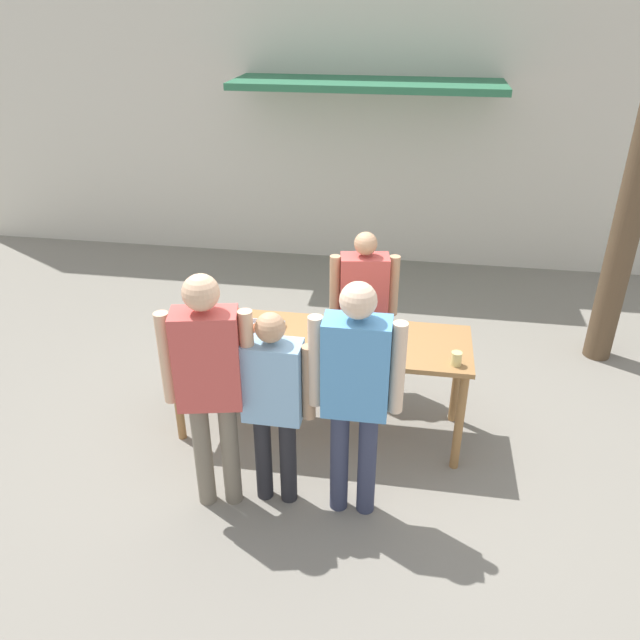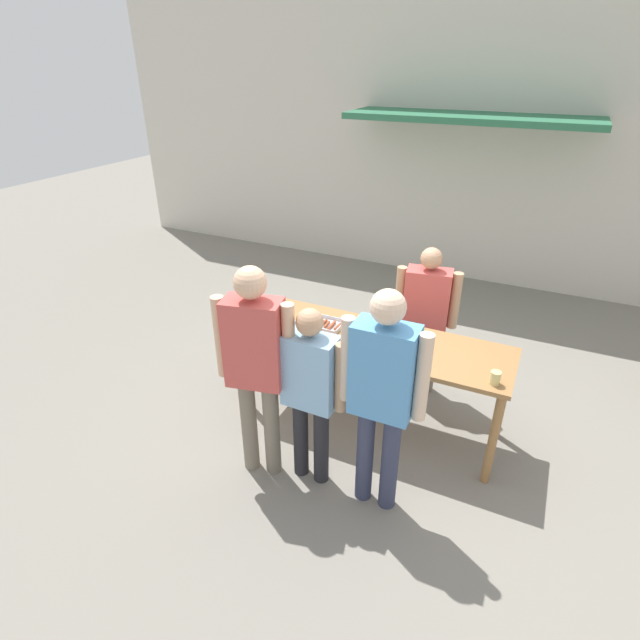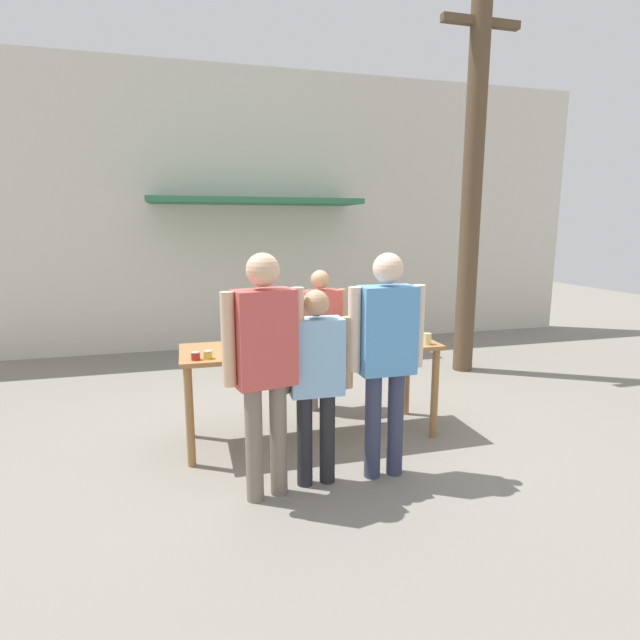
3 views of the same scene
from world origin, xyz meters
TOP-DOWN VIEW (x-y plane):
  - ground_plane at (0.00, 0.00)m, footprint 24.00×24.00m
  - building_facade_back at (0.00, 3.98)m, footprint 12.00×1.11m
  - serving_table at (0.00, 0.00)m, footprint 2.41×0.76m
  - food_tray_sausages at (-0.53, 0.02)m, footprint 0.42×0.25m
  - food_tray_buns at (0.22, 0.01)m, footprint 0.38×0.28m
  - condiment_jar_mustard at (-1.07, -0.26)m, footprint 0.07×0.07m
  - condiment_jar_ketchup at (-0.97, -0.25)m, footprint 0.07×0.07m
  - beer_cup at (1.07, -0.26)m, footprint 0.08×0.08m
  - person_server_behind_table at (0.28, 0.72)m, footprint 0.61×0.30m
  - person_customer_holding_hotdog at (-0.60, -0.97)m, footprint 0.61×0.32m
  - person_customer_with_cup at (0.38, -0.89)m, footprint 0.63×0.24m
  - person_customer_waiting_in_line at (-0.19, -0.87)m, footprint 0.59×0.23m

SIDE VIEW (x-z plane):
  - ground_plane at x=0.00m, z-range 0.00..0.00m
  - serving_table at x=0.00m, z-range 0.35..1.27m
  - person_server_behind_table at x=0.28m, z-range 0.14..1.70m
  - person_customer_waiting_in_line at x=-0.19m, z-range 0.14..1.70m
  - food_tray_sausages at x=-0.53m, z-range 0.91..0.96m
  - food_tray_buns at x=0.22m, z-range 0.91..0.97m
  - condiment_jar_mustard at x=-1.07m, z-range 0.92..0.99m
  - condiment_jar_ketchup at x=-0.97m, z-range 0.92..0.99m
  - beer_cup at x=1.07m, z-range 0.92..1.03m
  - person_customer_with_cup at x=0.38m, z-range 0.18..2.00m
  - person_customer_holding_hotdog at x=-0.60m, z-range 0.18..2.03m
  - building_facade_back at x=0.00m, z-range 0.01..4.51m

